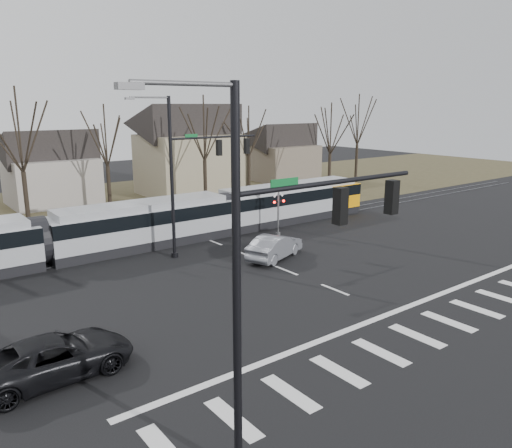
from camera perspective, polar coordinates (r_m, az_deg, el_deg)
ground at (r=26.08m, az=12.20°, el=-8.61°), size 140.00×140.00×0.00m
grass_verge at (r=51.92m, az=-15.57°, el=2.24°), size 140.00×28.00×0.01m
crosswalk at (r=23.92m, az=19.59°, el=-11.19°), size 27.00×2.60×0.01m
stop_line at (r=25.05m, az=15.35°, el=-9.73°), size 28.00×0.35×0.01m
lane_dashes at (r=37.84m, az=-6.43°, el=-1.41°), size 0.18×30.00×0.01m
rail_pair at (r=37.67m, az=-6.28°, el=-1.44°), size 90.00×1.52×0.06m
tram at (r=35.36m, az=-12.97°, el=0.13°), size 41.65×3.09×3.16m
sedan at (r=32.14m, az=2.16°, el=-2.58°), size 4.93×5.91×1.57m
suv at (r=20.05m, az=-21.96°, el=-13.91°), size 3.00×5.78×1.55m
signal_pole_near_left at (r=13.16m, az=3.47°, el=-4.09°), size 9.28×0.44×10.20m
signal_pole_far at (r=32.59m, az=-7.16°, el=6.37°), size 9.28×0.44×10.20m
rail_crossing_signal at (r=37.66m, az=2.56°, el=1.53°), size 1.08×0.36×4.00m
tree_row at (r=46.57m, az=-10.86°, el=7.47°), size 59.20×7.20×10.00m
house_b at (r=53.57m, az=-22.44°, el=6.35°), size 8.64×7.56×7.65m
house_c at (r=55.98m, az=-7.65°, el=8.80°), size 10.80×8.64×10.10m
house_d at (r=66.32m, az=2.94°, el=8.52°), size 8.64×7.56×7.65m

